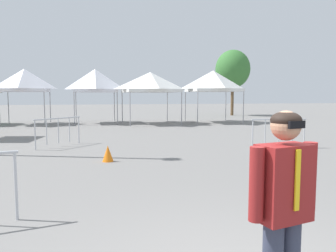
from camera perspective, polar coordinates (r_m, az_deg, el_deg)
canopy_tent_right_of_center at (r=23.59m, az=-23.71°, el=7.29°), size 2.90×2.90×3.64m
canopy_tent_behind_center at (r=23.22m, az=-12.56°, el=7.71°), size 2.93×2.93×3.71m
canopy_tent_far_left at (r=22.26m, az=-3.10°, el=7.61°), size 3.73×3.73×3.47m
canopy_tent_center at (r=23.47m, az=7.87°, el=7.74°), size 3.42×3.42×3.65m
person_foreground at (r=2.78m, az=19.41°, el=-13.01°), size 0.64×0.33×1.78m
tree_behind_tents_center at (r=32.33m, az=11.20°, el=9.68°), size 3.29×3.29×6.24m
crowd_barrier_by_lift at (r=12.85m, az=-18.56°, el=-0.06°), size 1.51×1.53×1.08m
crowd_barrier_mid_lot at (r=12.38m, az=18.75°, el=-0.26°), size 2.10×0.15×1.08m
traffic_cone_lot_center at (r=9.61m, az=-10.43°, el=-4.73°), size 0.32×0.32×0.47m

